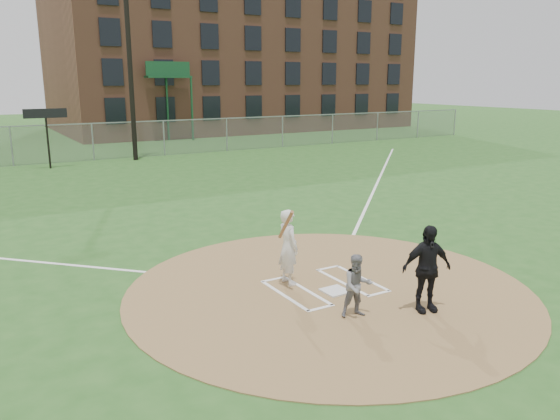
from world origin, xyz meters
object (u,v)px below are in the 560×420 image
home_plate (335,291)px  umpire (427,269)px  catcher (357,286)px  batter_at_plate (288,247)px

home_plate → umpire: size_ratio=0.30×
home_plate → catcher: (-0.37, -1.16, 0.57)m
home_plate → catcher: catcher is taller
catcher → batter_at_plate: (-0.22, 2.07, 0.23)m
catcher → batter_at_plate: size_ratio=0.66×
catcher → umpire: bearing=-3.4°
catcher → home_plate: bearing=88.5°
home_plate → batter_at_plate: bearing=122.9°
home_plate → batter_at_plate: (-0.59, 0.91, 0.80)m
umpire → home_plate: bearing=135.3°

